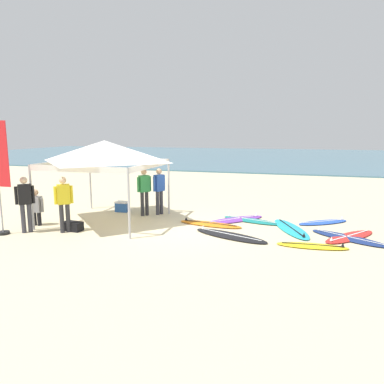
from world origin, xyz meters
The scene contains 20 objects.
ground_plane centered at (0.00, 0.00, 0.00)m, with size 80.00×80.00×0.00m, color beige.
sea centered at (0.00, 33.39, 0.05)m, with size 80.00×36.00×0.10m, color teal.
canopy_tent centered at (-2.35, 0.24, 2.39)m, with size 3.42×3.42×2.75m.
surfboard_cyan centered at (3.73, 0.86, 0.04)m, with size 1.51×2.49×0.19m.
surfboard_black centered at (2.02, -0.41, 0.04)m, with size 2.46×1.48×0.19m.
surfboard_yellow centered at (4.31, -0.74, 0.04)m, with size 1.87×0.57×0.19m.
surfboard_teal centered at (2.39, 1.58, 0.04)m, with size 2.14×1.16×0.19m.
surfboard_orange centered at (1.15, 0.70, 0.04)m, with size 2.22×0.90×0.19m.
surfboard_blue centered at (4.75, 2.01, 0.04)m, with size 1.83×1.47×0.19m.
surfboard_red centered at (5.38, 0.45, 0.04)m, with size 1.82×2.06×0.19m.
surfboard_purple centered at (1.84, 1.52, 0.04)m, with size 2.11×2.10×0.19m.
surfboard_navy centered at (5.33, 0.30, 0.04)m, with size 2.24×1.75×0.19m.
person_yellow centered at (-2.89, -1.36, 0.99)m, with size 0.44×0.40×1.71m.
person_green centered at (-1.46, 1.36, 0.99)m, with size 0.40×0.44×1.71m.
person_blue centered at (-1.00, 1.68, 0.99)m, with size 0.36×0.50×1.71m.
person_black centered at (-4.00, -1.69, 0.99)m, with size 0.43×0.40×1.71m.
person_grey centered at (-4.28, -0.92, 0.66)m, with size 0.55×0.24×1.20m.
banner_flag centered at (-4.44, -2.06, 1.57)m, with size 0.60×0.36×3.40m.
gear_bag_near_tent centered at (-2.78, -1.14, 0.14)m, with size 0.60×0.32×0.28m, color black.
cooler_box centered at (-2.55, 1.72, 0.20)m, with size 0.50×0.36×0.39m.
Camera 1 is at (3.79, -10.44, 3.06)m, focal length 33.52 mm.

